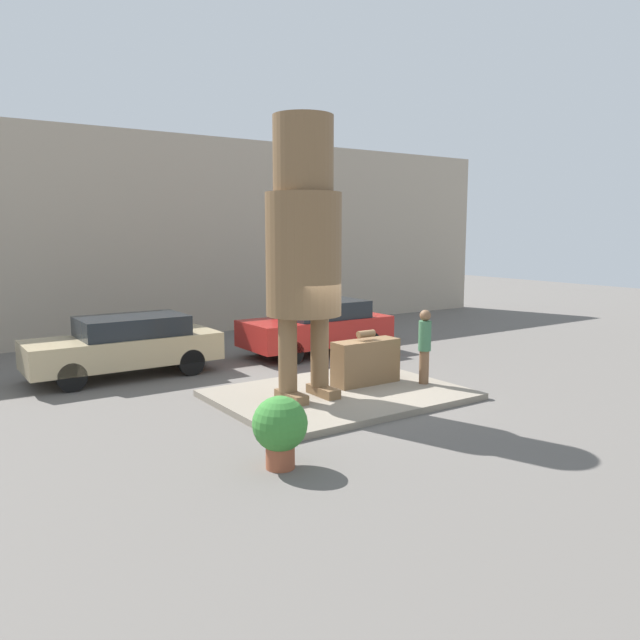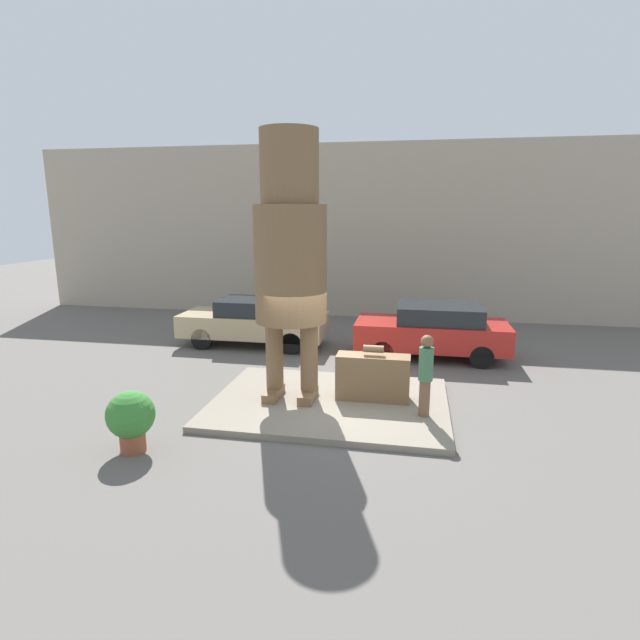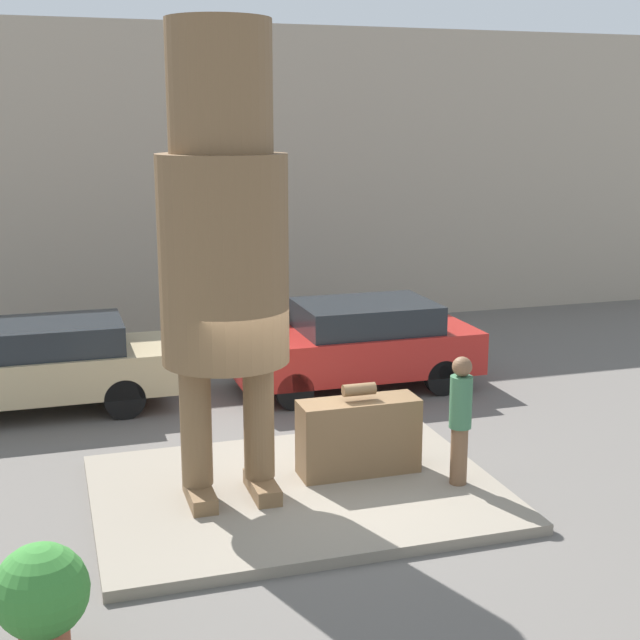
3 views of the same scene
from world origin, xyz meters
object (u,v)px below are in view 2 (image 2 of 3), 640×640
tourist (426,372)px  parked_car_red (433,330)px  planter_pot (131,417)px  statue_figure (290,247)px  giant_suitcase (373,377)px  parked_car_tan (255,321)px

tourist → parked_car_red: (0.29, 4.71, -0.23)m
parked_car_red → planter_pot: 8.78m
parked_car_red → statue_figure: bearing=52.9°
giant_suitcase → tourist: bearing=-33.7°
giant_suitcase → planter_pot: bearing=-143.3°
parked_car_tan → tourist: bearing=135.7°
giant_suitcase → tourist: (1.09, -0.73, 0.41)m
giant_suitcase → tourist: size_ratio=0.95×
statue_figure → tourist: statue_figure is taller
statue_figure → parked_car_red: bearing=52.9°
giant_suitcase → parked_car_red: (1.39, 3.98, 0.18)m
giant_suitcase → parked_car_tan: (-4.06, 4.29, 0.16)m
parked_car_red → planter_pot: parked_car_red is taller
parked_car_red → planter_pot: bearing=52.3°
tourist → parked_car_tan: bearing=135.7°
tourist → parked_car_tan: 7.19m
tourist → planter_pot: bearing=-156.2°
giant_suitcase → parked_car_red: 4.22m
tourist → parked_car_tan: tourist is taller
giant_suitcase → planter_pot: 4.96m
giant_suitcase → parked_car_red: size_ratio=0.37×
giant_suitcase → parked_car_red: parked_car_red is taller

